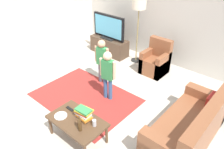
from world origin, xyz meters
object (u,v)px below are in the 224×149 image
at_px(tv_stand, 109,46).
at_px(tv, 109,27).
at_px(plate, 61,116).
at_px(armchair, 156,62).
at_px(bottle, 80,124).
at_px(coffee_table, 77,122).
at_px(couch, 191,129).
at_px(tv_remote, 70,109).
at_px(floor_lamp, 139,7).
at_px(child_near_tv, 102,58).
at_px(book_stack, 84,113).
at_px(soda_can, 94,123).
at_px(child_center, 108,72).

distance_m(tv_stand, tv, 0.60).
xyz_separation_m(tv_stand, plate, (1.58, -3.03, 0.18)).
bearing_deg(armchair, bottle, -82.07).
bearing_deg(plate, coffee_table, 23.22).
relative_size(couch, armchair, 2.00).
relative_size(coffee_table, tv_remote, 5.88).
xyz_separation_m(tv, floor_lamp, (0.90, 0.17, 0.70)).
xyz_separation_m(armchair, floor_lamp, (-0.77, 0.19, 1.25)).
height_order(couch, plate, couch).
bearing_deg(tv, tv_remote, -60.81).
height_order(tv, child_near_tv, tv).
relative_size(floor_lamp, coffee_table, 1.78).
height_order(bottle, plate, bottle).
bearing_deg(book_stack, child_near_tv, 123.18).
height_order(child_near_tv, book_stack, child_near_tv).
relative_size(floor_lamp, child_near_tv, 1.60).
bearing_deg(plate, soda_can, 20.14).
distance_m(child_center, plate, 1.36).
height_order(tv_stand, child_center, child_center).
relative_size(child_center, bottle, 3.77).
height_order(floor_lamp, tv_remote, floor_lamp).
bearing_deg(child_near_tv, couch, -9.10).
distance_m(tv_stand, coffee_table, 3.46).
xyz_separation_m(tv, soda_can, (2.18, -2.79, -0.37)).
height_order(tv_stand, soda_can, soda_can).
bearing_deg(tv, child_near_tv, -53.92).
height_order(tv, bottle, tv).
xyz_separation_m(couch, armchair, (-1.71, 1.66, 0.01)).
bearing_deg(child_center, plate, -85.62).
xyz_separation_m(armchair, book_stack, (0.25, -2.76, 0.22)).
distance_m(child_near_tv, bottle, 2.07).
height_order(book_stack, soda_can, book_stack).
height_order(tv_stand, child_near_tv, child_near_tv).
xyz_separation_m(armchair, soda_can, (0.52, -2.78, 0.18)).
bearing_deg(floor_lamp, armchair, -14.02).
bearing_deg(book_stack, tv, 124.55).
relative_size(book_stack, bottle, 1.04).
bearing_deg(plate, tv_remote, 95.27).
relative_size(couch, floor_lamp, 1.01).
relative_size(couch, child_center, 1.59).
bearing_deg(coffee_table, floor_lamp, 107.44).
relative_size(coffee_table, plate, 4.55).
xyz_separation_m(tv, plate, (1.58, -3.01, -0.42)).
relative_size(floor_lamp, book_stack, 5.69).
relative_size(book_stack, soda_can, 2.61).
bearing_deg(coffee_table, bottle, -28.61).
relative_size(armchair, soda_can, 7.50).
distance_m(coffee_table, book_stack, 0.20).
relative_size(couch, bottle, 5.99).
height_order(tv_stand, tv_remote, tv_stand).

